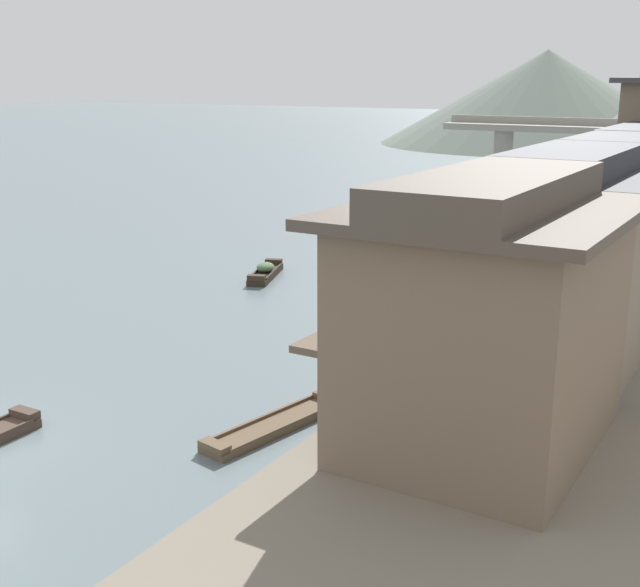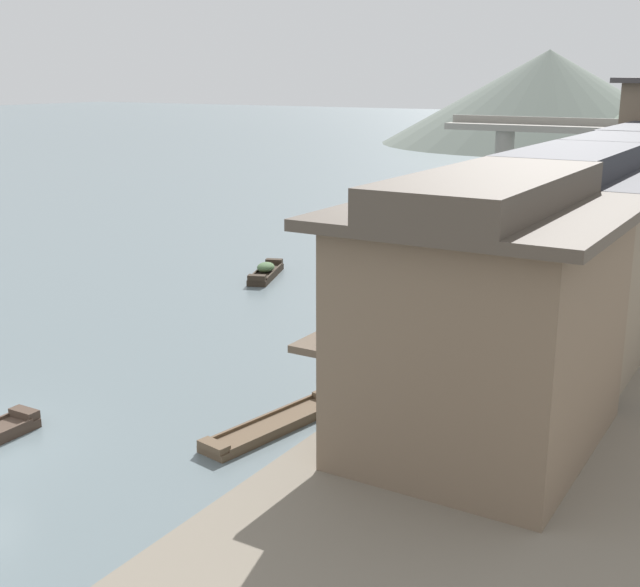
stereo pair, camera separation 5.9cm
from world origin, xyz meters
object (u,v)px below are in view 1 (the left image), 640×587
Objects in this scene: boat_moored_second at (265,272)px; boat_moored_third at (275,425)px; boat_upstream_distant at (592,225)px; boat_midriver_drifting at (509,194)px; house_waterfront_nearest at (485,315)px; house_waterfront_tall at (612,225)px; boat_midriver_upstream at (550,204)px; stone_bridge at (597,138)px; house_waterfront_narrow at (638,202)px; boat_moored_far at (456,213)px; boat_moored_nearest at (521,265)px; house_waterfront_second at (565,257)px.

boat_moored_second reaches higher than boat_moored_third.
boat_moored_third is 0.94× the size of boat_upstream_distant.
boat_moored_third is at bearing -79.15° from boat_midriver_drifting.
house_waterfront_nearest and house_waterfront_tall have the same top height.
boat_midriver_upstream is at bearing -36.03° from boat_midriver_drifting.
boat_midriver_upstream is at bearing 96.28° from boat_moored_third.
house_waterfront_nearest is at bearing -79.24° from stone_bridge.
boat_upstream_distant is at bearing -58.38° from boat_midriver_upstream.
house_waterfront_nearest is 0.93× the size of house_waterfront_narrow.
house_waterfront_tall reaches higher than boat_moored_far.
boat_upstream_distant is 14.58m from house_waterfront_narrow.
boat_upstream_distant is at bearing -50.63° from boat_midriver_drifting.
boat_moored_third is at bearing -111.27° from house_waterfront_tall.
house_waterfront_tall is (5.27, 13.52, 3.67)m from boat_moored_third.
boat_moored_nearest is 1.26× the size of boat_midriver_drifting.
house_waterfront_second is (-0.10, 6.93, 0.01)m from house_waterfront_nearest.
boat_midriver_upstream is 0.67× the size of boat_upstream_distant.
house_waterfront_nearest is 13.01m from house_waterfront_tall.
boat_moored_third is at bearing -54.42° from boat_moored_second.
house_waterfront_tall reaches higher than boat_moored_third.
stone_bridge reaches higher than boat_midriver_upstream.
boat_midriver_drifting is 1.21× the size of boat_midriver_upstream.
house_waterfront_second reaches higher than boat_upstream_distant.
boat_midriver_drifting is 0.81× the size of boat_upstream_distant.
boat_upstream_distant is at bearing 100.97° from house_waterfront_second.
boat_moored_far is 8.10m from boat_midriver_upstream.
boat_moored_far is 0.78× the size of house_waterfront_tall.
boat_moored_nearest is 1.37× the size of boat_moored_second.
stone_bridge is at bearing 84.19° from boat_moored_far.
boat_moored_second is 16.52m from house_waterfront_second.
boat_upstream_distant is at bearing 87.57° from boat_moored_nearest.
house_waterfront_second is at bearing -22.30° from boat_moored_second.
boat_moored_third is at bearing -125.09° from house_waterfront_second.
boat_moored_nearest is 0.69× the size of house_waterfront_nearest.
boat_moored_second is 22.16m from boat_upstream_distant.
stone_bridge is (-6.09, 60.61, 3.32)m from boat_moored_third.
boat_midriver_upstream is at bearing 106.17° from house_waterfront_second.
boat_moored_nearest is 15.33m from boat_moored_far.
house_waterfront_narrow reaches higher than boat_moored_third.
boat_moored_nearest is 12.02m from boat_upstream_distant.
house_waterfront_nearest is at bearing -76.34° from boat_midriver_upstream.
boat_moored_third is 0.75× the size of house_waterfront_tall.
boat_midriver_upstream is (5.19, 27.49, -0.09)m from boat_moored_second.
boat_midriver_upstream is 19.89m from stone_bridge.
house_waterfront_second is 6.08m from house_waterfront_tall.
boat_midriver_upstream is 35.19m from house_waterfront_second.
house_waterfront_nearest and house_waterfront_second have the same top height.
boat_upstream_distant reaches higher than boat_moored_second.
boat_moored_far is at bearing -95.81° from stone_bridge.
house_waterfront_tall is at bearing -65.75° from boat_midriver_drifting.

